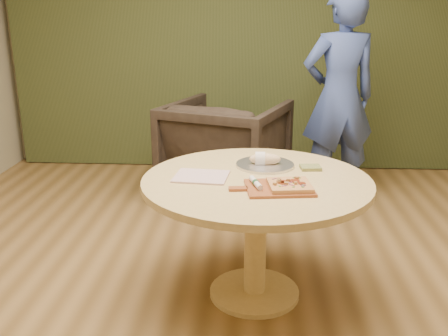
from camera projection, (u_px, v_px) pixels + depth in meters
name	position (u px, v px, depth m)	size (l,w,h in m)	color
room_shell	(219.00, 66.00, 2.46)	(5.04, 6.04, 2.84)	olive
curtain	(237.00, 37.00, 5.22)	(4.80, 0.14, 2.78)	#2E3719
pedestal_table	(256.00, 201.00, 2.88)	(1.31, 1.31, 0.75)	#DCBB71
pizza_paddle	(277.00, 188.00, 2.66)	(0.46, 0.32, 0.01)	brown
flatbread_pizza	(289.00, 185.00, 2.65)	(0.25, 0.25, 0.04)	tan
cutlery_roll	(256.00, 183.00, 2.67)	(0.08, 0.20, 0.03)	silver
newspaper	(201.00, 176.00, 2.85)	(0.30, 0.25, 0.01)	white
serving_tray	(265.00, 165.00, 3.06)	(0.36, 0.36, 0.02)	silver
bread_roll	(264.00, 159.00, 3.05)	(0.19, 0.09, 0.09)	beige
green_packet	(310.00, 168.00, 3.00)	(0.12, 0.10, 0.02)	brown
armchair	(226.00, 145.00, 4.52)	(0.97, 0.91, 1.00)	black
person_standing	(339.00, 97.00, 4.40)	(0.68, 0.45, 1.86)	#394F92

